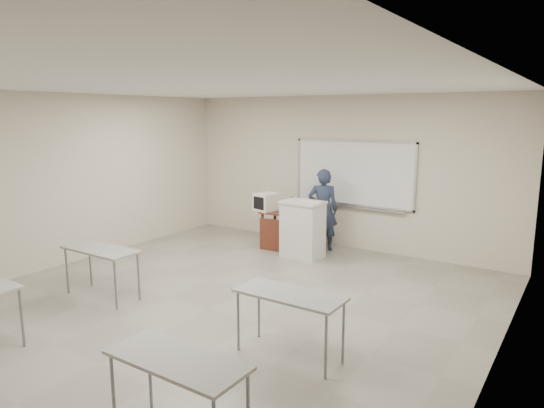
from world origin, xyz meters
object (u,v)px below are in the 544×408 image
Objects in this scene: podium at (303,229)px; presenter at (323,210)px; whiteboard at (353,174)px; crt_monitor at (267,202)px; laptop at (293,208)px; keyboard at (312,201)px; mouse at (304,212)px; instructor_desk at (291,225)px.

podium is 0.71m from presenter.
presenter is at bearing -135.15° from whiteboard.
laptop is at bearing 44.58° from crt_monitor.
mouse is at bearing 139.96° from keyboard.
mouse is (-0.20, 0.38, 0.24)m from podium.
instructor_desk is 0.70m from presenter.
instructor_desk is 2.98× the size of keyboard.
whiteboard is at bearing -160.12° from presenter.
laptop is at bearing 148.52° from keyboard.
whiteboard reaches higher than presenter.
laptop is at bearing -148.93° from whiteboard.
whiteboard reaches higher than keyboard.
crt_monitor is 4.90× the size of mouse.
podium is at bearing -63.31° from mouse.
crt_monitor is 1.12m from keyboard.
keyboard is (0.65, -0.40, 0.26)m from laptop.
podium is at bearing -32.97° from instructor_desk.
whiteboard reaches higher than instructor_desk.
crt_monitor is 1.30× the size of laptop.
presenter reaches higher than crt_monitor.
whiteboard is 28.47× the size of mouse.
keyboard reaches higher than laptop.
whiteboard is at bearing 44.00° from crt_monitor.
crt_monitor is 0.79m from mouse.
keyboard is (1.10, -0.12, 0.15)m from crt_monitor.
keyboard is (0.35, -0.30, 0.30)m from mouse.
instructor_desk is 3.76× the size of laptop.
keyboard is (0.55, -0.14, 0.56)m from instructor_desk.
crt_monitor is at bearing 169.60° from podium.
podium is (-0.50, -1.09, -0.95)m from whiteboard.
presenter reaches higher than instructor_desk.
podium is 0.49m from mouse.
keyboard is at bearing -41.66° from mouse.
presenter is (0.07, 0.66, 0.27)m from podium.
mouse is at bearing -134.69° from whiteboard.
crt_monitor is at bearing -148.67° from whiteboard.
podium is at bearing -151.58° from keyboard.
laptop is 3.78× the size of mouse.
presenter is (0.57, 0.17, -0.01)m from laptop.
whiteboard is 1.14m from keyboard.
podium is 0.66× the size of presenter.
crt_monitor is 0.27× the size of presenter.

